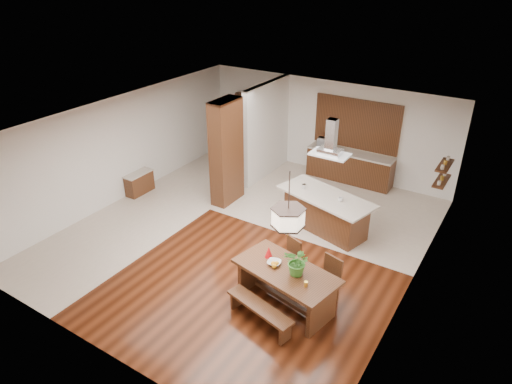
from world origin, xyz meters
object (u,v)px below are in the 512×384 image
Objects in this scene: hallway_console at (139,183)px; foliage_plant at (298,262)px; fruit_bowl at (274,263)px; kitchen_island at (325,212)px; island_cup at (341,200)px; pendant_lantern at (289,205)px; dining_bench at (260,314)px; microwave at (325,143)px; dining_chair_left at (287,261)px; dining_table at (286,279)px; range_hood at (331,137)px; dining_chair_right at (326,281)px.

hallway_console is 1.57× the size of foliage_plant.
fruit_bowl is 0.10× the size of kitchen_island.
kitchen_island is 0.68m from island_cup.
dining_bench is at bearing -101.82° from pendant_lantern.
dining_bench is at bearing -90.40° from microwave.
microwave is (-1.54, 5.20, 0.61)m from dining_chair_left.
dining_chair_left is at bearing -88.78° from microwave.
dining_table is 0.81m from dining_chair_left.
fruit_bowl is 3.35m from range_hood.
dining_chair_right is at bearing 8.90° from dining_chair_left.
hallway_console is 0.90× the size of dining_chair_right.
pendant_lantern reaches higher than microwave.
fruit_bowl is at bearing -70.36° from kitchen_island.
island_cup is (-0.11, 2.83, 0.42)m from dining_table.
foliage_plant is 4.72× the size of island_cup.
dining_bench is 3.71m from kitchen_island.
range_hood is (-0.52, 2.97, 0.22)m from pendant_lantern.
island_cup is at bearing 92.16° from dining_table.
foliage_plant is 2.87m from island_cup.
kitchen_island is at bearing 104.47° from foliage_plant.
hallway_console is 0.60× the size of dining_bench.
hallway_console is at bearing -150.47° from microwave.
foliage_plant is at bearing -4.93° from fruit_bowl.
dining_chair_right is 6.00m from microwave.
kitchen_island is at bearing 129.82° from dining_chair_right.
dining_table is 3.54m from range_hood.
microwave is at bearing 130.31° from kitchen_island.
dining_chair_left reaches higher than dining_table.
pendant_lantern and range_hood have the same top height.
foliage_plant is 1.17× the size of microwave.
range_hood reaches higher than dining_chair_right.
pendant_lantern is 1.46× the size of range_hood.
fruit_bowl is (-0.14, 0.75, 0.66)m from dining_bench.
pendant_lantern reaches higher than foliage_plant.
island_cup is (-0.73, 2.33, 0.54)m from dining_chair_right.
island_cup is at bearing 86.29° from fruit_bowl.
pendant_lantern is at bearing 90.00° from dining_table.
microwave is at bearing 105.45° from fruit_bowl.
foliage_plant reaches higher than dining_bench.
pendant_lantern is (0.00, 0.00, 1.63)m from dining_table.
foliage_plant is (-0.37, -0.51, 0.63)m from dining_chair_right.
hallway_console is 0.34× the size of kitchen_island.
dining_bench is 1.50× the size of dining_chair_right.
dining_table is 2.87m from island_cup.
dining_chair_left is 1.14m from foliage_plant.
dining_chair_left is 5.46m from microwave.
dining_bench is 0.57× the size of kitchen_island.
dining_table is at bearing -87.38° from microwave.
dining_table is at bearing -18.25° from hallway_console.
range_hood is (-1.14, 2.47, 1.97)m from dining_chair_right.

